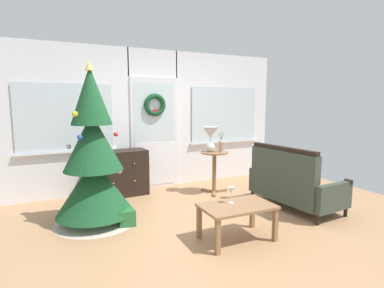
# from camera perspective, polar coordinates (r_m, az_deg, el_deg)

# --- Properties ---
(ground_plane) EXTENTS (6.76, 6.76, 0.00)m
(ground_plane) POSITION_cam_1_polar(r_m,az_deg,el_deg) (4.17, 2.79, -14.72)
(ground_plane) COLOR #AD7F56
(back_wall_with_door) EXTENTS (5.20, 0.19, 2.55)m
(back_wall_with_door) POSITION_cam_1_polar(r_m,az_deg,el_deg) (5.77, -7.15, 4.60)
(back_wall_with_door) COLOR white
(back_wall_with_door) RESTS_ON ground
(christmas_tree) EXTENTS (1.07, 1.07, 2.11)m
(christmas_tree) POSITION_cam_1_polar(r_m,az_deg,el_deg) (4.22, -17.84, -3.60)
(christmas_tree) COLOR #4C331E
(christmas_tree) RESTS_ON ground
(dresser_cabinet) EXTENTS (0.92, 0.48, 0.78)m
(dresser_cabinet) POSITION_cam_1_polar(r_m,az_deg,el_deg) (5.43, -13.19, -5.28)
(dresser_cabinet) COLOR black
(dresser_cabinet) RESTS_ON ground
(settee_sofa) EXTENTS (0.81, 1.43, 0.96)m
(settee_sofa) POSITION_cam_1_polar(r_m,az_deg,el_deg) (4.87, 17.95, -7.12)
(settee_sofa) COLOR black
(settee_sofa) RESTS_ON ground
(side_table) EXTENTS (0.50, 0.48, 0.74)m
(side_table) POSITION_cam_1_polar(r_m,az_deg,el_deg) (5.40, 4.17, -3.74)
(side_table) COLOR #8E6642
(side_table) RESTS_ON ground
(table_lamp) EXTENTS (0.28, 0.28, 0.44)m
(table_lamp) POSITION_cam_1_polar(r_m,az_deg,el_deg) (5.33, 3.45, 1.57)
(table_lamp) COLOR silver
(table_lamp) RESTS_ON side_table
(flower_vase) EXTENTS (0.11, 0.10, 0.35)m
(flower_vase) POSITION_cam_1_polar(r_m,az_deg,el_deg) (5.35, 5.45, -0.25)
(flower_vase) COLOR tan
(flower_vase) RESTS_ON side_table
(coffee_table) EXTENTS (0.85, 0.54, 0.42)m
(coffee_table) POSITION_cam_1_polar(r_m,az_deg,el_deg) (3.66, 8.37, -12.08)
(coffee_table) COLOR #8E6642
(coffee_table) RESTS_ON ground
(wine_glass) EXTENTS (0.08, 0.08, 0.20)m
(wine_glass) POSITION_cam_1_polar(r_m,az_deg,el_deg) (3.66, 7.25, -8.72)
(wine_glass) COLOR silver
(wine_glass) RESTS_ON coffee_table
(gift_box) EXTENTS (0.21, 0.19, 0.21)m
(gift_box) POSITION_cam_1_polar(r_m,az_deg,el_deg) (4.19, -12.13, -13.24)
(gift_box) COLOR #266633
(gift_box) RESTS_ON ground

